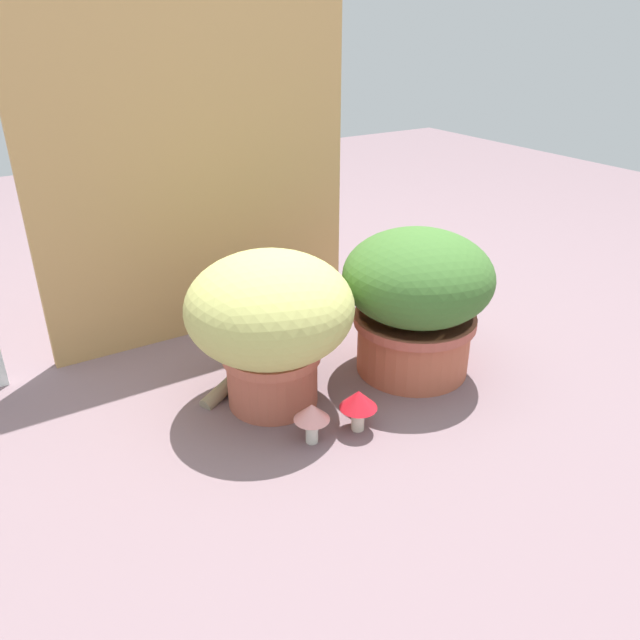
% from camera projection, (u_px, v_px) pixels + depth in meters
% --- Properties ---
extents(ground_plane, '(6.00, 6.00, 0.00)m').
position_uv_depth(ground_plane, '(310.00, 403.00, 1.53)').
color(ground_plane, slate).
extents(cardboard_backdrop, '(0.92, 0.03, 1.00)m').
position_uv_depth(cardboard_backdrop, '(198.00, 163.00, 1.69)').
color(cardboard_backdrop, tan).
rests_on(cardboard_backdrop, ground).
extents(grass_planter, '(0.40, 0.40, 0.39)m').
position_uv_depth(grass_planter, '(270.00, 319.00, 1.44)').
color(grass_planter, '#B95E47').
rests_on(grass_planter, ground).
extents(leafy_planter, '(0.39, 0.39, 0.39)m').
position_uv_depth(leafy_planter, '(417.00, 297.00, 1.59)').
color(leafy_planter, '#BC5F43').
rests_on(leafy_planter, ground).
extents(cat, '(0.39, 0.26, 0.32)m').
position_uv_depth(cat, '(272.00, 334.00, 1.60)').
color(cat, gray).
rests_on(cat, ground).
extents(mushroom_ornament_pink, '(0.08, 0.08, 0.10)m').
position_uv_depth(mushroom_ornament_pink, '(312.00, 415.00, 1.36)').
color(mushroom_ornament_pink, silver).
rests_on(mushroom_ornament_pink, ground).
extents(mushroom_ornament_red, '(0.09, 0.09, 0.10)m').
position_uv_depth(mushroom_ornament_red, '(358.00, 402.00, 1.40)').
color(mushroom_ornament_red, '#EDE1C6').
rests_on(mushroom_ornament_red, ground).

